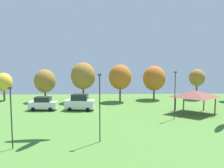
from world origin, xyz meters
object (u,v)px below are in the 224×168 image
object	(u,v)px
light_post_2	(100,104)
treeline_tree_4	(154,78)
parked_car_second_from_left	(80,102)
treeline_tree_3	(120,77)
light_post_3	(11,114)
treeline_tree_1	(45,81)
parked_car_leftmost	(43,104)
light_post_1	(175,93)
treeline_tree_5	(197,78)
treeline_tree_2	(83,76)
park_pavilion	(195,94)
treeline_tree_0	(4,82)

from	to	relation	value
light_post_2	treeline_tree_4	xyz separation A→B (m)	(10.94, 25.89, 0.56)
parked_car_second_from_left	treeline_tree_4	distance (m)	18.28
treeline_tree_3	light_post_3	bearing A→B (deg)	-115.06
treeline_tree_1	light_post_2	bearing A→B (deg)	-64.41
parked_car_leftmost	light_post_2	xyz separation A→B (m)	(9.74, -15.50, 2.80)
light_post_3	treeline_tree_1	bearing A→B (deg)	97.24
light_post_1	light_post_3	size ratio (longest dim) A/B	1.14
parked_car_leftmost	treeline_tree_3	xyz separation A→B (m)	(13.33, 8.07, 3.80)
light_post_1	treeline_tree_5	world-z (taller)	light_post_1
treeline_tree_2	treeline_tree_5	distance (m)	24.02
light_post_1	light_post_3	distance (m)	21.41
park_pavilion	light_post_2	size ratio (longest dim) A/B	0.88
light_post_3	treeline_tree_1	world-z (taller)	treeline_tree_1
treeline_tree_3	parked_car_second_from_left	bearing A→B (deg)	-131.16
light_post_3	treeline_tree_4	size ratio (longest dim) A/B	0.83
light_post_3	treeline_tree_2	xyz separation A→B (m)	(4.43, 25.27, 1.80)
park_pavilion	treeline_tree_3	xyz separation A→B (m)	(-10.95, 10.98, 1.84)
park_pavilion	light_post_1	world-z (taller)	light_post_1
treeline_tree_4	treeline_tree_0	bearing A→B (deg)	-179.03
treeline_tree_0	treeline_tree_2	distance (m)	16.59
light_post_3	treeline_tree_1	size ratio (longest dim) A/B	0.91
light_post_1	treeline_tree_1	world-z (taller)	light_post_1
light_post_2	treeline_tree_2	bearing A→B (deg)	99.09
light_post_1	light_post_3	world-z (taller)	light_post_1
parked_car_leftmost	light_post_2	bearing A→B (deg)	-54.67
treeline_tree_4	parked_car_second_from_left	bearing A→B (deg)	-144.02
light_post_1	treeline_tree_1	size ratio (longest dim) A/B	1.05
treeline_tree_4	treeline_tree_2	bearing A→B (deg)	-171.20
parked_car_second_from_left	treeline_tree_1	xyz separation A→B (m)	(-7.83, 8.61, 2.83)
treeline_tree_3	treeline_tree_5	world-z (taller)	treeline_tree_3
light_post_1	treeline_tree_4	size ratio (longest dim) A/B	0.95
light_post_2	treeline_tree_1	size ratio (longest dim) A/B	1.08
treeline_tree_0	treeline_tree_3	world-z (taller)	treeline_tree_3
parked_car_second_from_left	park_pavilion	xyz separation A→B (m)	(18.17, -2.72, 1.77)
light_post_1	light_post_2	distance (m)	13.72
light_post_3	treeline_tree_2	size ratio (longest dim) A/B	0.75
park_pavilion	parked_car_leftmost	bearing A→B (deg)	173.17
parked_car_leftmost	light_post_1	size ratio (longest dim) A/B	0.69
park_pavilion	light_post_2	xyz separation A→B (m)	(-14.54, -12.60, 0.84)
parked_car_second_from_left	treeline_tree_3	bearing A→B (deg)	55.54
treeline_tree_4	treeline_tree_5	bearing A→B (deg)	0.71
parked_car_second_from_left	light_post_1	distance (m)	15.53
treeline_tree_0	treeline_tree_4	world-z (taller)	treeline_tree_4
light_post_2	treeline_tree_5	xyz separation A→B (m)	(20.11, 26.00, 0.62)
parked_car_second_from_left	treeline_tree_3	distance (m)	11.55
light_post_2	treeline_tree_4	size ratio (longest dim) A/B	0.99
parked_car_second_from_left	treeline_tree_5	bearing A→B (deg)	30.93
light_post_2	light_post_3	world-z (taller)	light_post_2
park_pavilion	light_post_3	world-z (taller)	light_post_3
treeline_tree_0	treeline_tree_3	distance (m)	23.90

